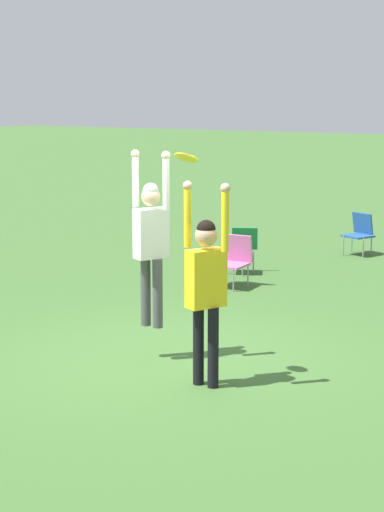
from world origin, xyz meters
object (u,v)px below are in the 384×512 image
at_px(camping_chair_2, 360,231).
at_px(camping_chair_0, 241,247).
at_px(person_jumping, 151,235).
at_px(person_defending, 206,279).
at_px(frisbee, 186,158).
at_px(camping_chair_3, 232,258).

bearing_deg(camping_chair_2, camping_chair_0, 89.96).
xyz_separation_m(camping_chair_0, camping_chair_2, (1.07, 2.83, 0.01)).
xyz_separation_m(person_jumping, person_defending, (1.07, -0.47, -0.32)).
distance_m(frisbee, camping_chair_0, 6.25).
distance_m(person_jumping, camping_chair_3, 4.27).
relative_size(camping_chair_0, camping_chair_3, 0.94).
bearing_deg(camping_chair_0, camping_chair_3, 84.20).
height_order(person_defending, frisbee, frisbee).
bearing_deg(camping_chair_0, camping_chair_2, -139.11).
bearing_deg(camping_chair_3, camping_chair_2, -104.76).
height_order(camping_chair_2, camping_chair_3, camping_chair_3).
distance_m(person_jumping, camping_chair_2, 7.92).
xyz_separation_m(camping_chair_0, camping_chair_3, (0.44, -1.05, 0.01)).
distance_m(person_jumping, frisbee, 1.28).
xyz_separation_m(frisbee, camping_chair_3, (-2.00, 4.35, -1.99)).
relative_size(camping_chair_0, camping_chair_2, 0.97).
bearing_deg(camping_chair_0, person_defending, 88.28).
distance_m(person_defending, camping_chair_3, 5.04).
bearing_deg(camping_chair_3, person_jumping, 101.98).
height_order(person_defending, camping_chair_3, person_defending).
bearing_deg(person_jumping, frisbee, -93.50).
relative_size(person_defending, frisbee, 8.51).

